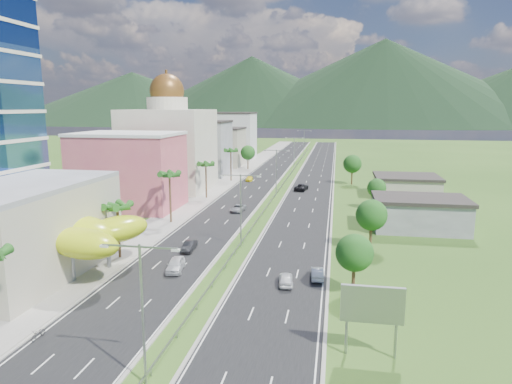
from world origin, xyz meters
The scene contains 37 objects.
ground centered at (0.00, 0.00, 0.00)m, with size 500.00×500.00×0.00m, color #2D5119.
road_left centered at (-7.50, 90.00, 0.02)m, with size 11.00×260.00×0.04m, color black.
road_right centered at (7.50, 90.00, 0.02)m, with size 11.00×260.00×0.04m, color black.
sidewalk_left centered at (-17.00, 90.00, 0.06)m, with size 7.00×260.00×0.12m, color gray.
median_guardrail centered at (0.00, 71.99, 0.62)m, with size 0.10×216.06×0.76m.
streetlight_median_a centered at (0.00, -25.00, 6.75)m, with size 6.04×0.25×11.00m.
streetlight_median_b centered at (0.00, 10.00, 6.75)m, with size 6.04×0.25×11.00m.
streetlight_median_c centered at (0.00, 50.00, 6.75)m, with size 6.04×0.25×11.00m.
streetlight_median_d centered at (0.00, 95.00, 6.75)m, with size 6.04×0.25×11.00m.
streetlight_median_e centered at (0.00, 140.00, 6.75)m, with size 6.04×0.25×11.00m.
lime_canopy centered at (-20.00, -4.00, 4.99)m, with size 18.00×15.00×7.40m.
pink_shophouse centered at (-28.00, 32.00, 7.50)m, with size 20.00×15.00×15.00m, color #C75166.
domed_building centered at (-28.00, 55.00, 11.35)m, with size 20.00×20.00×28.70m.
midrise_grey centered at (-27.00, 80.00, 8.00)m, with size 16.00×15.00×16.00m, color gray.
midrise_beige centered at (-27.00, 102.00, 6.50)m, with size 16.00×15.00×13.00m, color #ACA28D.
midrise_white centered at (-27.00, 125.00, 9.00)m, with size 16.00×15.00×18.00m, color silver.
billboard centered at (17.00, -18.00, 4.42)m, with size 5.20×0.35×6.20m.
shed_near centered at (28.00, 25.00, 2.50)m, with size 15.00×10.00×5.00m, color gray.
shed_far centered at (30.00, 55.00, 2.20)m, with size 14.00×12.00×4.40m, color #ACA28D.
palm_tree_b centered at (-15.50, 2.00, 7.06)m, with size 3.60×3.60×8.10m.
palm_tree_c centered at (-15.50, 22.00, 8.50)m, with size 3.60×3.60×9.60m.
palm_tree_d centered at (-15.50, 45.00, 7.54)m, with size 3.60×3.60×8.60m.
palm_tree_e centered at (-15.50, 70.00, 8.31)m, with size 3.60×3.60×9.40m.
leafy_tree_lfar centered at (-15.50, 95.00, 5.58)m, with size 4.90×4.90×8.05m.
leafy_tree_ra centered at (16.00, -5.00, 4.78)m, with size 4.20×4.20×6.90m.
leafy_tree_rb centered at (19.00, 12.00, 5.18)m, with size 4.55×4.55×7.47m.
leafy_tree_rc centered at (22.00, 40.00, 4.37)m, with size 3.85×3.85×6.33m.
leafy_tree_rd centered at (18.00, 70.00, 5.58)m, with size 4.90×4.90×8.05m.
mountain_ridge centered at (60.00, 450.00, 0.00)m, with size 860.00×140.00×90.00m, color black, non-canonical shape.
car_white_near_left centered at (-6.08, -1.61, 0.86)m, with size 1.94×4.83×1.65m, color silver.
car_dark_left centered at (-7.01, 6.66, 0.75)m, with size 1.49×4.29×1.41m, color black.
car_silver_mid_left centered at (-5.40, 32.76, 0.71)m, with size 2.21×4.79×1.33m, color #94969B.
car_yellow_far_left centered at (-10.38, 70.84, 0.69)m, with size 1.83×4.50×1.31m, color yellow.
car_white_near_right centered at (8.30, -3.73, 0.74)m, with size 1.65×4.10×1.40m, color white.
car_silver_right centered at (11.85, -1.16, 0.72)m, with size 1.45×4.16×1.37m, color #B3B5BB.
car_dark_far_right centered at (5.29, 58.55, 0.84)m, with size 2.66×5.78×1.61m, color black.
motorcycle centered at (-12.30, -20.31, 0.63)m, with size 0.55×1.84×1.17m, color black.
Camera 1 is at (13.68, -54.37, 20.64)m, focal length 32.00 mm.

